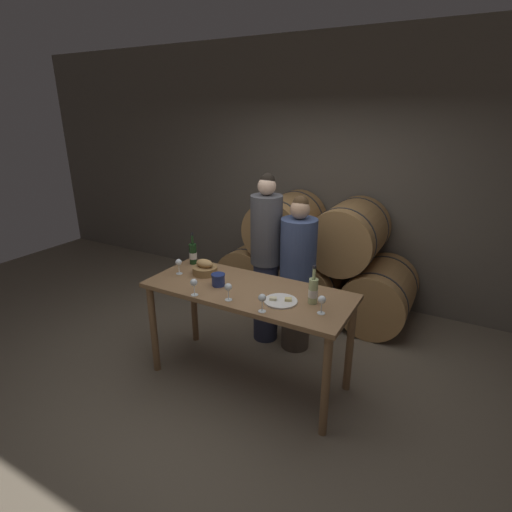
% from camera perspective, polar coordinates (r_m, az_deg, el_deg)
% --- Properties ---
extents(ground_plane, '(10.00, 10.00, 0.00)m').
position_cam_1_polar(ground_plane, '(3.88, -1.09, -17.05)').
color(ground_plane, '#726654').
extents(stone_wall_back, '(10.00, 0.12, 3.20)m').
position_cam_1_polar(stone_wall_back, '(5.15, 11.33, 11.46)').
color(stone_wall_back, '#60594F').
rests_on(stone_wall_back, ground_plane).
extents(barrel_stack, '(2.33, 0.91, 1.40)m').
position_cam_1_polar(barrel_stack, '(4.87, 8.42, -0.74)').
color(barrel_stack, '#A87A47').
rests_on(barrel_stack, ground_plane).
extents(tasting_table, '(1.79, 0.73, 0.92)m').
position_cam_1_polar(tasting_table, '(3.46, -1.18, -6.47)').
color(tasting_table, olive).
rests_on(tasting_table, ground_plane).
extents(person_left, '(0.32, 0.32, 1.78)m').
position_cam_1_polar(person_left, '(4.07, 1.46, -0.41)').
color(person_left, '#2D334C').
rests_on(person_left, ground_plane).
extents(person_right, '(0.35, 0.35, 1.60)m').
position_cam_1_polar(person_right, '(3.97, 5.94, -2.72)').
color(person_right, '#4C4238').
rests_on(person_right, ground_plane).
extents(wine_bottle_red, '(0.08, 0.08, 0.32)m').
position_cam_1_polar(wine_bottle_red, '(3.96, -8.99, 0.35)').
color(wine_bottle_red, '#193819').
rests_on(wine_bottle_red, tasting_table).
extents(wine_bottle_white, '(0.08, 0.08, 0.32)m').
position_cam_1_polar(wine_bottle_white, '(3.15, 8.18, -4.92)').
color(wine_bottle_white, '#ADBC7F').
rests_on(wine_bottle_white, tasting_table).
extents(blue_crock, '(0.12, 0.12, 0.11)m').
position_cam_1_polar(blue_crock, '(3.46, -5.41, -3.31)').
color(blue_crock, navy).
rests_on(blue_crock, tasting_table).
extents(bread_basket, '(0.23, 0.23, 0.14)m').
position_cam_1_polar(bread_basket, '(3.72, -7.32, -1.77)').
color(bread_basket, olive).
rests_on(bread_basket, tasting_table).
extents(cheese_plate, '(0.27, 0.27, 0.04)m').
position_cam_1_polar(cheese_plate, '(3.19, 3.54, -6.42)').
color(cheese_plate, white).
rests_on(cheese_plate, tasting_table).
extents(wine_glass_far_left, '(0.06, 0.06, 0.14)m').
position_cam_1_polar(wine_glass_far_left, '(3.74, -11.00, -0.99)').
color(wine_glass_far_left, white).
rests_on(wine_glass_far_left, tasting_table).
extents(wine_glass_left, '(0.06, 0.06, 0.14)m').
position_cam_1_polar(wine_glass_left, '(3.29, -8.87, -3.86)').
color(wine_glass_left, white).
rests_on(wine_glass_left, tasting_table).
extents(wine_glass_center, '(0.06, 0.06, 0.14)m').
position_cam_1_polar(wine_glass_center, '(3.18, -3.99, -4.56)').
color(wine_glass_center, white).
rests_on(wine_glass_center, tasting_table).
extents(wine_glass_right, '(0.06, 0.06, 0.14)m').
position_cam_1_polar(wine_glass_right, '(2.99, 0.89, -6.12)').
color(wine_glass_right, white).
rests_on(wine_glass_right, tasting_table).
extents(wine_glass_far_right, '(0.06, 0.06, 0.14)m').
position_cam_1_polar(wine_glass_far_right, '(3.01, 9.39, -6.29)').
color(wine_glass_far_right, white).
rests_on(wine_glass_far_right, tasting_table).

